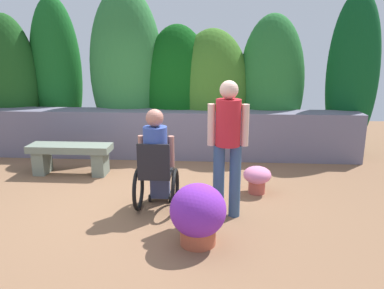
# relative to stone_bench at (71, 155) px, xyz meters

# --- Properties ---
(ground_plane) EXTENTS (12.34, 12.34, 0.00)m
(ground_plane) POSITION_rel_stone_bench_xyz_m (1.41, -1.06, -0.33)
(ground_plane) COLOR brown
(stone_retaining_wall) EXTENTS (7.31, 0.58, 0.90)m
(stone_retaining_wall) POSITION_rel_stone_bench_xyz_m (1.41, 1.13, 0.12)
(stone_retaining_wall) COLOR slate
(stone_retaining_wall) RESTS_ON ground
(hedge_backdrop) EXTENTS (7.97, 1.15, 3.23)m
(hedge_backdrop) POSITION_rel_stone_bench_xyz_m (1.32, 1.70, 1.08)
(hedge_backdrop) COLOR #1B4E1B
(hedge_backdrop) RESTS_ON ground
(stone_bench) EXTENTS (1.35, 0.41, 0.51)m
(stone_bench) POSITION_rel_stone_bench_xyz_m (0.00, 0.00, 0.00)
(stone_bench) COLOR slate
(stone_bench) RESTS_ON ground
(person_in_wheelchair) EXTENTS (0.53, 0.66, 1.33)m
(person_in_wheelchair) POSITION_rel_stone_bench_xyz_m (1.65, -1.29, 0.29)
(person_in_wheelchair) COLOR black
(person_in_wheelchair) RESTS_ON ground
(person_standing_companion) EXTENTS (0.49, 0.30, 1.69)m
(person_standing_companion) POSITION_rel_stone_bench_xyz_m (2.55, -1.44, 0.65)
(person_standing_companion) COLOR #355175
(person_standing_companion) RESTS_ON ground
(flower_pot_purple_near) EXTENTS (0.60, 0.60, 0.67)m
(flower_pot_purple_near) POSITION_rel_stone_bench_xyz_m (2.23, -2.16, 0.01)
(flower_pot_purple_near) COLOR #AD5138
(flower_pot_purple_near) RESTS_ON ground
(flower_pot_terracotta_by_wall) EXTENTS (0.40, 0.40, 0.40)m
(flower_pot_terracotta_by_wall) POSITION_rel_stone_bench_xyz_m (3.01, -0.65, -0.10)
(flower_pot_terracotta_by_wall) COLOR #B75044
(flower_pot_terracotta_by_wall) RESTS_ON ground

